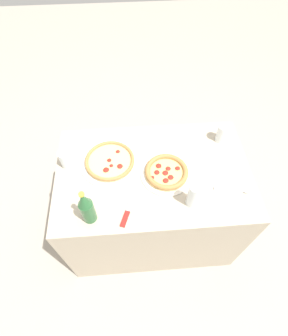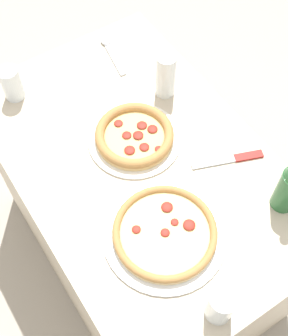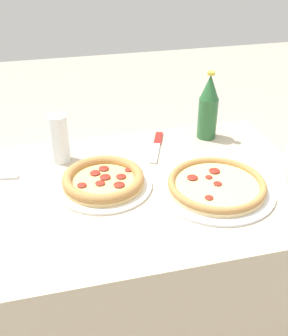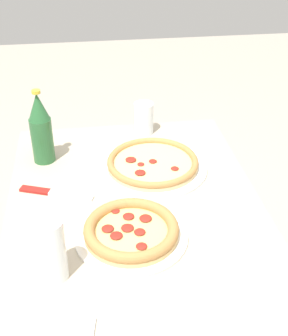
{
  "view_description": "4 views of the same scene",
  "coord_description": "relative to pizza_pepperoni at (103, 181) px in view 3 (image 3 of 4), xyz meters",
  "views": [
    {
      "loc": [
        0.12,
        0.83,
        1.97
      ],
      "look_at": [
        0.05,
        0.01,
        0.81
      ],
      "focal_mm": 28.0,
      "sensor_mm": 36.0,
      "label": 1
    },
    {
      "loc": [
        0.64,
        -0.4,
        1.94
      ],
      "look_at": [
        0.07,
        -0.03,
        0.84
      ],
      "focal_mm": 50.0,
      "sensor_mm": 36.0,
      "label": 2
    },
    {
      "loc": [
        -0.2,
        -1.01,
        1.45
      ],
      "look_at": [
        0.05,
        0.01,
        0.81
      ],
      "focal_mm": 45.0,
      "sensor_mm": 36.0,
      "label": 3
    },
    {
      "loc": [
        -0.97,
        0.12,
        1.54
      ],
      "look_at": [
        0.12,
        -0.03,
        0.84
      ],
      "focal_mm": 50.0,
      "sensor_mm": 36.0,
      "label": 4
    }
  ],
  "objects": [
    {
      "name": "pizza_pepperoni",
      "position": [
        0.0,
        0.0,
        0.0
      ],
      "size": [
        0.29,
        0.29,
        0.04
      ],
      "color": "silver",
      "rests_on": "table"
    },
    {
      "name": "beer_bottle",
      "position": [
        0.41,
        0.23,
        0.09
      ],
      "size": [
        0.07,
        0.07,
        0.24
      ],
      "color": "#286033",
      "rests_on": "table"
    },
    {
      "name": "table",
      "position": [
        0.07,
        -0.03,
        -0.4
      ],
      "size": [
        1.1,
        0.71,
        0.76
      ],
      "color": "#B7A88E",
      "rests_on": "ground_plane"
    },
    {
      "name": "knife",
      "position": [
        0.22,
        0.2,
        -0.02
      ],
      "size": [
        0.1,
        0.21,
        0.01
      ],
      "color": "maroon",
      "rests_on": "table"
    },
    {
      "name": "pizza_veggie",
      "position": [
        0.31,
        -0.1,
        -0.0
      ],
      "size": [
        0.34,
        0.34,
        0.04
      ],
      "color": "silver",
      "rests_on": "table"
    },
    {
      "name": "glass_mango_juice",
      "position": [
        -0.11,
        0.19,
        0.05
      ],
      "size": [
        0.06,
        0.06,
        0.16
      ],
      "color": "white",
      "rests_on": "table"
    }
  ]
}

